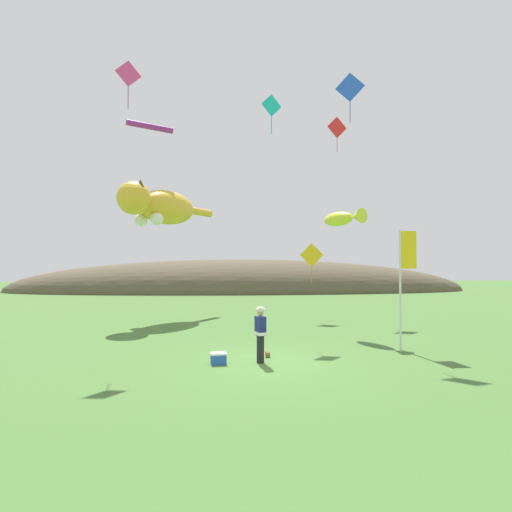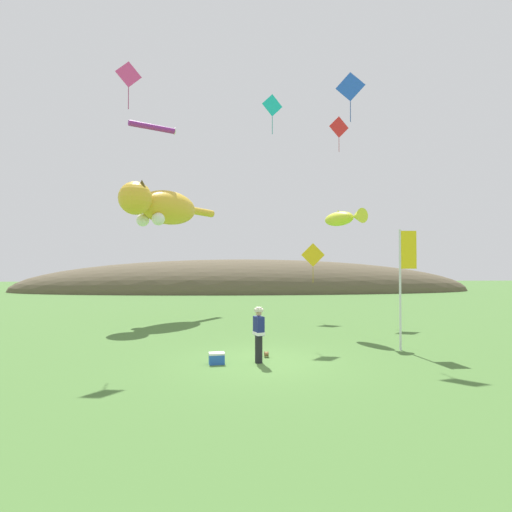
{
  "view_description": "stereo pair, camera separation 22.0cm",
  "coord_description": "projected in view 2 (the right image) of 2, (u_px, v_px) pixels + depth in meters",
  "views": [
    {
      "loc": [
        -1.07,
        -12.89,
        3.17
      ],
      "look_at": [
        0.0,
        4.0,
        3.5
      ],
      "focal_mm": 28.0,
      "sensor_mm": 36.0,
      "label": 1
    },
    {
      "loc": [
        -0.86,
        -12.9,
        3.17
      ],
      "look_at": [
        0.0,
        4.0,
        3.5
      ],
      "focal_mm": 28.0,
      "sensor_mm": 36.0,
      "label": 2
    }
  ],
  "objects": [
    {
      "name": "kite_giant_cat",
      "position": [
        162.0,
        207.0,
        23.3
      ],
      "size": [
        4.87,
        6.79,
        2.36
      ],
      "color": "gold"
    },
    {
      "name": "kite_spool",
      "position": [
        266.0,
        354.0,
        13.5
      ],
      "size": [
        0.14,
        0.21,
        0.21
      ],
      "color": "olive",
      "rests_on": "ground"
    },
    {
      "name": "kite_tube_streamer",
      "position": [
        153.0,
        127.0,
        25.31
      ],
      "size": [
        2.79,
        1.82,
        0.44
      ],
      "color": "#8C268C"
    },
    {
      "name": "kite_diamond_blue",
      "position": [
        350.0,
        87.0,
        17.25
      ],
      "size": [
        1.19,
        0.48,
        2.17
      ],
      "color": "blue"
    },
    {
      "name": "picnic_cooler",
      "position": [
        217.0,
        358.0,
        12.59
      ],
      "size": [
        0.53,
        0.39,
        0.36
      ],
      "color": "blue",
      "rests_on": "ground"
    },
    {
      "name": "kite_diamond_pink",
      "position": [
        129.0,
        75.0,
        16.39
      ],
      "size": [
        0.96,
        0.53,
        1.98
      ],
      "color": "#E53F8C"
    },
    {
      "name": "ground_plane",
      "position": [
        262.0,
        362.0,
        12.86
      ],
      "size": [
        120.0,
        120.0,
        0.0
      ],
      "primitive_type": "plane",
      "color": "#477033"
    },
    {
      "name": "festival_attendant",
      "position": [
        259.0,
        333.0,
        12.77
      ],
      "size": [
        0.39,
        0.48,
        1.77
      ],
      "color": "black",
      "rests_on": "ground"
    },
    {
      "name": "kite_fish_windsock",
      "position": [
        343.0,
        218.0,
        18.32
      ],
      "size": [
        1.68,
        2.52,
        0.76
      ],
      "color": "yellow"
    },
    {
      "name": "distant_hill_ridge",
      "position": [
        243.0,
        291.0,
        46.22
      ],
      "size": [
        53.13,
        12.34,
        7.37
      ],
      "color": "brown",
      "rests_on": "ground"
    },
    {
      "name": "kite_diamond_red",
      "position": [
        339.0,
        127.0,
        25.48
      ],
      "size": [
        1.35,
        0.35,
        2.29
      ],
      "color": "red"
    },
    {
      "name": "kite_diamond_gold",
      "position": [
        313.0,
        255.0,
        22.47
      ],
      "size": [
        1.34,
        0.04,
        2.24
      ],
      "color": "yellow"
    },
    {
      "name": "festival_banner_pole",
      "position": [
        404.0,
        271.0,
        14.66
      ],
      "size": [
        0.66,
        0.08,
        4.44
      ],
      "color": "silver",
      "rests_on": "ground"
    },
    {
      "name": "kite_diamond_teal",
      "position": [
        272.0,
        106.0,
        20.12
      ],
      "size": [
        1.07,
        0.41,
        2.04
      ],
      "color": "#19BFBF"
    }
  ]
}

